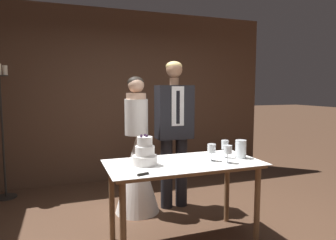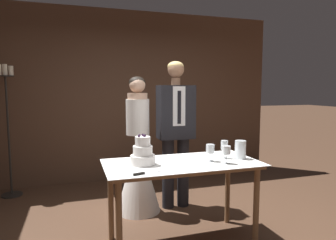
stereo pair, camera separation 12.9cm
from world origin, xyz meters
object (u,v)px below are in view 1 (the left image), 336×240
at_px(wine_glass_far, 228,150).
at_px(groom, 174,126).
at_px(candle_stand, 2,129).
at_px(hurricane_candle, 241,149).
at_px(cake_table, 184,172).
at_px(cake_knife, 152,173).
at_px(bride, 137,164).
at_px(wine_glass_near, 225,146).
at_px(wine_glass_middle, 212,149).
at_px(tiered_cake, 145,154).

bearing_deg(wine_glass_far, groom, 97.35).
bearing_deg(candle_stand, hurricane_candle, -39.06).
distance_m(wine_glass_far, hurricane_candle, 0.27).
relative_size(cake_table, cake_knife, 3.38).
height_order(cake_table, groom, groom).
xyz_separation_m(hurricane_candle, bride, (-0.85, 0.93, -0.30)).
bearing_deg(cake_table, wine_glass_near, 3.94).
xyz_separation_m(cake_table, cake_knife, (-0.40, -0.27, 0.11)).
bearing_deg(wine_glass_middle, cake_knife, -161.36).
xyz_separation_m(bride, candle_stand, (-1.61, 1.07, 0.37)).
distance_m(cake_knife, candle_stand, 2.67).
xyz_separation_m(cake_table, bride, (-0.24, 0.89, -0.11)).
distance_m(tiered_cake, wine_glass_near, 0.85).
height_order(tiered_cake, hurricane_candle, tiered_cake).
bearing_deg(wine_glass_near, wine_glass_middle, -158.35).
height_order(cake_table, hurricane_candle, hurricane_candle).
bearing_deg(candle_stand, wine_glass_middle, -43.35).
relative_size(tiered_cake, wine_glass_middle, 1.71).
xyz_separation_m(cake_table, wine_glass_far, (0.38, -0.17, 0.22)).
bearing_deg(cake_table, candle_stand, 133.34).
distance_m(cake_table, hurricane_candle, 0.64).
height_order(cake_table, candle_stand, candle_stand).
xyz_separation_m(cake_knife, bride, (0.16, 1.16, -0.21)).
bearing_deg(bride, wine_glass_near, -50.36).
bearing_deg(tiered_cake, cake_knife, -94.27).
bearing_deg(bride, hurricane_candle, -47.34).
relative_size(cake_table, wine_glass_far, 8.79).
bearing_deg(bride, cake_knife, -97.71).
bearing_deg(wine_glass_near, groom, 104.72).
bearing_deg(groom, wine_glass_middle, -88.07).
xyz_separation_m(wine_glass_far, hurricane_candle, (0.23, 0.13, -0.03)).
height_order(wine_glass_near, groom, groom).
distance_m(cake_knife, wine_glass_middle, 0.72).
bearing_deg(groom, wine_glass_near, -75.28).
height_order(wine_glass_middle, candle_stand, candle_stand).
xyz_separation_m(wine_glass_middle, groom, (-0.03, 0.93, 0.11)).
xyz_separation_m(wine_glass_near, candle_stand, (-2.32, 1.93, 0.03)).
xyz_separation_m(cake_table, groom, (0.24, 0.89, 0.33)).
height_order(cake_knife, candle_stand, candle_stand).
bearing_deg(cake_knife, groom, 46.30).
bearing_deg(hurricane_candle, tiered_cake, 176.33).
bearing_deg(cake_table, wine_glass_far, -24.24).
relative_size(wine_glass_near, wine_glass_far, 1.07).
bearing_deg(hurricane_candle, wine_glass_near, 154.33).
relative_size(tiered_cake, wine_glass_far, 1.69).
bearing_deg(candle_stand, cake_knife, -56.98).
xyz_separation_m(wine_glass_far, bride, (-0.62, 1.06, -0.33)).
bearing_deg(wine_glass_middle, wine_glass_near, 21.65).
bearing_deg(hurricane_candle, bride, 132.66).
bearing_deg(cake_knife, hurricane_candle, -1.64).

